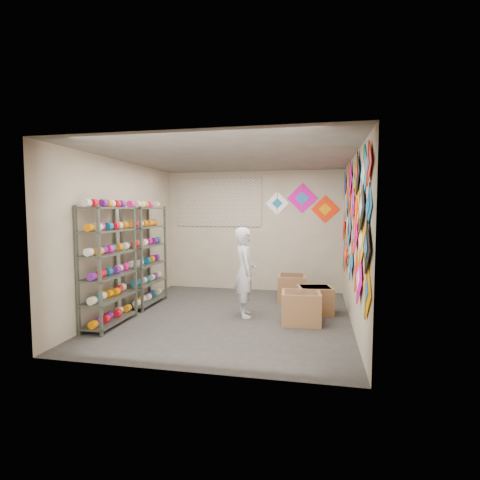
% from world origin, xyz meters
% --- Properties ---
extents(ground, '(4.50, 4.50, 0.00)m').
position_xyz_m(ground, '(0.00, 0.00, 0.00)').
color(ground, '#2E2B28').
extents(room_walls, '(4.50, 4.50, 4.50)m').
position_xyz_m(room_walls, '(0.00, 0.00, 1.64)').
color(room_walls, tan).
rests_on(room_walls, ground).
extents(shelf_rack_front, '(0.40, 1.10, 1.90)m').
position_xyz_m(shelf_rack_front, '(-1.78, -0.85, 0.95)').
color(shelf_rack_front, '#4C5147').
rests_on(shelf_rack_front, ground).
extents(shelf_rack_back, '(0.40, 1.10, 1.90)m').
position_xyz_m(shelf_rack_back, '(-1.78, 0.45, 0.95)').
color(shelf_rack_back, '#4C5147').
rests_on(shelf_rack_back, ground).
extents(string_spools, '(0.12, 2.36, 0.12)m').
position_xyz_m(string_spools, '(-1.78, -0.20, 1.05)').
color(string_spools, '#FF118C').
rests_on(string_spools, ground).
extents(kite_wall_display, '(0.06, 4.30, 2.06)m').
position_xyz_m(kite_wall_display, '(1.98, -0.03, 1.63)').
color(kite_wall_display, '#EE9500').
rests_on(kite_wall_display, room_walls).
extents(back_wall_kites, '(1.62, 0.02, 0.88)m').
position_xyz_m(back_wall_kites, '(1.13, 2.24, 1.97)').
color(back_wall_kites, white).
rests_on(back_wall_kites, room_walls).
extents(poster, '(2.00, 0.01, 1.10)m').
position_xyz_m(poster, '(-0.80, 2.23, 2.00)').
color(poster, '#6150AE').
rests_on(poster, room_walls).
extents(shopkeeper, '(0.78, 0.71, 1.54)m').
position_xyz_m(shopkeeper, '(0.23, 0.09, 0.77)').
color(shopkeeper, silver).
rests_on(shopkeeper, ground).
extents(carton_a, '(0.65, 0.56, 0.51)m').
position_xyz_m(carton_a, '(1.20, -0.15, 0.26)').
color(carton_a, '#8D5E3D').
rests_on(carton_a, ground).
extents(carton_b, '(0.67, 0.59, 0.48)m').
position_xyz_m(carton_b, '(1.41, 0.49, 0.24)').
color(carton_b, '#8D5E3D').
rests_on(carton_b, ground).
extents(carton_c, '(0.57, 0.62, 0.52)m').
position_xyz_m(carton_c, '(0.95, 1.36, 0.26)').
color(carton_c, '#8D5E3D').
rests_on(carton_c, ground).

